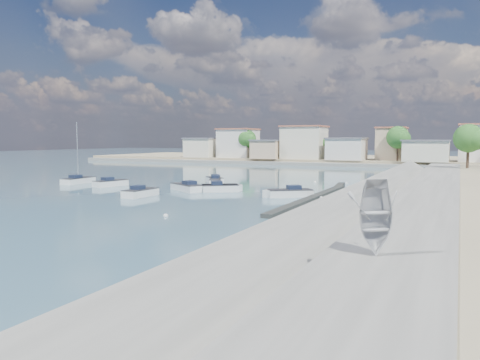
# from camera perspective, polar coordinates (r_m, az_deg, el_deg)

# --- Properties ---
(ground) EXTENTS (400.00, 400.00, 0.00)m
(ground) POSITION_cam_1_polar(r_m,az_deg,el_deg) (80.44, 10.08, 0.39)
(ground) COLOR #315062
(ground) RESTS_ON ground
(seawall_walkway) EXTENTS (5.00, 90.00, 1.80)m
(seawall_walkway) POSITION_cam_1_polar(r_m,az_deg,el_deg) (50.76, 22.37, -1.54)
(seawall_walkway) COLOR slate
(seawall_walkway) RESTS_ON ground
(breakwater) EXTENTS (2.00, 31.02, 0.35)m
(breakwater) POSITION_cam_1_polar(r_m,az_deg,el_deg) (52.38, 9.55, -1.85)
(breakwater) COLOR black
(breakwater) RESTS_ON ground
(far_shore_land) EXTENTS (160.00, 40.00, 1.40)m
(far_shore_land) POSITION_cam_1_polar(r_m,az_deg,el_deg) (131.21, 16.05, 2.34)
(far_shore_land) COLOR gray
(far_shore_land) RESTS_ON ground
(far_shore_quay) EXTENTS (160.00, 2.50, 0.80)m
(far_shore_quay) POSITION_cam_1_polar(r_m,az_deg,el_deg) (110.57, 14.30, 1.76)
(far_shore_quay) COLOR slate
(far_shore_quay) RESTS_ON ground
(far_town) EXTENTS (113.01, 12.80, 8.35)m
(far_town) POSITION_cam_1_polar(r_m,az_deg,el_deg) (114.79, 20.18, 3.99)
(far_town) COLOR beige
(far_town) RESTS_ON far_shore_land
(shore_trees) EXTENTS (74.56, 38.32, 7.92)m
(shore_trees) POSITION_cam_1_polar(r_m,az_deg,el_deg) (106.27, 18.50, 4.67)
(shore_trees) COLOR #38281E
(shore_trees) RESTS_ON ground
(motorboat_a) EXTENTS (1.88, 5.13, 1.48)m
(motorboat_a) POSITION_cam_1_polar(r_m,az_deg,el_deg) (53.31, -11.87, -1.54)
(motorboat_a) COLOR silver
(motorboat_a) RESTS_ON ground
(motorboat_b) EXTENTS (4.60, 4.02, 1.48)m
(motorboat_b) POSITION_cam_1_polar(r_m,az_deg,el_deg) (56.84, -2.18, -1.04)
(motorboat_b) COLOR silver
(motorboat_b) RESTS_ON ground
(motorboat_c) EXTENTS (5.74, 4.63, 1.48)m
(motorboat_c) POSITION_cam_1_polar(r_m,az_deg,el_deg) (58.39, -6.56, -0.90)
(motorboat_c) COLOR silver
(motorboat_c) RESTS_ON ground
(motorboat_d) EXTENTS (5.15, 4.50, 1.48)m
(motorboat_d) POSITION_cam_1_polar(r_m,az_deg,el_deg) (51.88, 5.77, -1.64)
(motorboat_d) COLOR silver
(motorboat_d) RESTS_ON ground
(motorboat_e) EXTENTS (2.90, 5.29, 1.48)m
(motorboat_e) POSITION_cam_1_polar(r_m,az_deg,el_deg) (65.65, -15.32, -0.40)
(motorboat_e) COLOR silver
(motorboat_e) RESTS_ON ground
(motorboat_f) EXTENTS (3.97, 3.93, 1.48)m
(motorboat_f) POSITION_cam_1_polar(r_m,az_deg,el_deg) (68.28, -3.17, -0.03)
(motorboat_f) COLOR silver
(motorboat_f) RESTS_ON ground
(motorboat_g) EXTENTS (3.09, 4.37, 1.48)m
(motorboat_g) POSITION_cam_1_polar(r_m,az_deg,el_deg) (65.42, -3.03, -0.25)
(motorboat_g) COLOR silver
(motorboat_g) RESTS_ON ground
(motorboat_h) EXTENTS (4.61, 3.82, 1.48)m
(motorboat_h) POSITION_cam_1_polar(r_m,az_deg,el_deg) (57.58, -2.24, -0.96)
(motorboat_h) COLOR silver
(motorboat_h) RESTS_ON ground
(sailboat) EXTENTS (2.15, 6.02, 9.00)m
(sailboat) POSITION_cam_1_polar(r_m,az_deg,el_deg) (71.28, -18.98, -0.05)
(sailboat) COLOR silver
(sailboat) RESTS_ON ground
(mooring_buoys) EXTENTS (11.51, 35.63, 0.41)m
(mooring_buoys) POSITION_cam_1_polar(r_m,az_deg,el_deg) (54.84, 9.09, -1.66)
(mooring_buoys) COLOR silver
(mooring_buoys) RESTS_ON ground
(overturned_dinghy) EXTENTS (3.33, 2.97, 0.58)m
(overturned_dinghy) POSITION_cam_1_polar(r_m,az_deg,el_deg) (19.23, 16.05, -8.01)
(overturned_dinghy) COLOR #A5A8AD
(overturned_dinghy) RESTS_ON seawall_walkway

